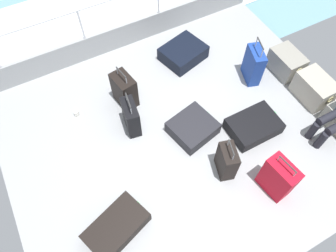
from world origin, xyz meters
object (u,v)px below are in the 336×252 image
(suitcase_3, at_px, (131,117))
(suitcase_0, at_px, (227,161))
(suitcase_2, at_px, (116,227))
(suitcase_5, at_px, (183,53))
(suitcase_4, at_px, (124,90))
(suitcase_8, at_px, (253,126))
(suitcase_7, at_px, (253,65))
(cargo_crate_1, at_px, (314,89))
(cargo_crate_0, at_px, (286,63))
(paper_cup, at_px, (76,113))
(suitcase_6, at_px, (278,178))
(suitcase_1, at_px, (193,128))

(suitcase_3, bearing_deg, suitcase_0, 33.59)
(suitcase_2, distance_m, suitcase_5, 3.14)
(suitcase_4, distance_m, suitcase_8, 2.05)
(suitcase_4, height_order, suitcase_8, suitcase_4)
(suitcase_2, bearing_deg, suitcase_7, 113.12)
(suitcase_5, bearing_deg, suitcase_0, -14.45)
(suitcase_2, xyz_separation_m, suitcase_8, (-0.41, 2.42, 0.00))
(suitcase_2, distance_m, suitcase_4, 2.06)
(cargo_crate_1, bearing_deg, suitcase_4, -116.52)
(cargo_crate_0, distance_m, paper_cup, 3.57)
(suitcase_0, xyz_separation_m, suitcase_8, (-0.35, 0.75, -0.16))
(cargo_crate_0, xyz_separation_m, suitcase_5, (-1.07, -1.39, -0.07))
(suitcase_0, distance_m, suitcase_5, 2.23)
(suitcase_5, relative_size, suitcase_7, 1.07)
(suitcase_6, relative_size, suitcase_8, 0.98)
(suitcase_2, bearing_deg, cargo_crate_1, 97.51)
(suitcase_2, height_order, suitcase_4, suitcase_4)
(suitcase_0, bearing_deg, suitcase_6, 39.37)
(suitcase_7, height_order, paper_cup, suitcase_7)
(suitcase_5, xyz_separation_m, suitcase_6, (2.68, -0.12, 0.19))
(suitcase_6, bearing_deg, suitcase_5, 177.44)
(suitcase_3, xyz_separation_m, suitcase_8, (0.92, 1.59, -0.16))
(suitcase_0, xyz_separation_m, suitcase_6, (0.53, 0.43, 0.04))
(suitcase_2, xyz_separation_m, paper_cup, (-1.94, 0.14, -0.05))
(suitcase_8, bearing_deg, suitcase_0, -65.07)
(suitcase_1, distance_m, suitcase_3, 0.93)
(cargo_crate_1, height_order, suitcase_0, suitcase_0)
(cargo_crate_0, distance_m, suitcase_6, 2.21)
(cargo_crate_0, relative_size, suitcase_0, 0.89)
(suitcase_4, bearing_deg, suitcase_3, -13.10)
(suitcase_1, distance_m, suitcase_2, 1.79)
(cargo_crate_1, distance_m, paper_cup, 3.78)
(cargo_crate_0, bearing_deg, suitcase_1, -80.75)
(cargo_crate_0, height_order, suitcase_6, suitcase_6)
(suitcase_3, xyz_separation_m, suitcase_7, (0.04, 2.18, 0.04))
(suitcase_3, bearing_deg, cargo_crate_0, 86.20)
(suitcase_5, bearing_deg, suitcase_2, -45.18)
(suitcase_3, height_order, suitcase_6, suitcase_6)
(cargo_crate_0, relative_size, suitcase_1, 0.81)
(suitcase_0, relative_size, suitcase_1, 0.91)
(suitcase_7, bearing_deg, cargo_crate_1, 37.61)
(cargo_crate_1, bearing_deg, suitcase_8, -86.57)
(suitcase_6, height_order, paper_cup, suitcase_6)
(cargo_crate_1, xyz_separation_m, suitcase_3, (-0.85, -2.80, 0.06))
(suitcase_3, relative_size, suitcase_8, 0.91)
(suitcase_7, bearing_deg, suitcase_5, -139.73)
(suitcase_1, height_order, suitcase_3, suitcase_3)
(suitcase_0, relative_size, paper_cup, 6.71)
(suitcase_4, relative_size, suitcase_5, 0.84)
(suitcase_2, height_order, suitcase_6, suitcase_6)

